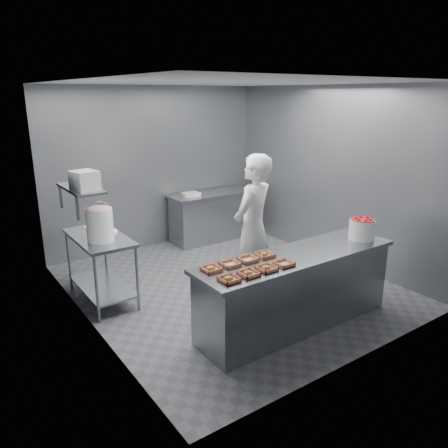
{
  "coord_description": "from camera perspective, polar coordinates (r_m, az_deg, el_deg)",
  "views": [
    {
      "loc": [
        -3.38,
        -4.71,
        2.67
      ],
      "look_at": [
        -0.23,
        -0.2,
        1.02
      ],
      "focal_mm": 35.0,
      "sensor_mm": 36.0,
      "label": 1
    }
  ],
  "objects": [
    {
      "name": "floor",
      "position": [
        6.38,
        0.7,
        -8.01
      ],
      "size": [
        4.5,
        4.5,
        0.0
      ],
      "primitive_type": "plane",
      "color": "#4C4C51",
      "rests_on": "ground"
    },
    {
      "name": "ceiling",
      "position": [
        5.8,
        0.8,
        18.03
      ],
      "size": [
        4.5,
        4.5,
        0.0
      ],
      "primitive_type": "plane",
      "rotation": [
        3.14,
        0.0,
        0.0
      ],
      "color": "white",
      "rests_on": "wall_back"
    },
    {
      "name": "wall_back",
      "position": [
        7.84,
        -8.96,
        7.21
      ],
      "size": [
        4.0,
        0.04,
        2.8
      ],
      "primitive_type": "cube",
      "color": "slate",
      "rests_on": "ground"
    },
    {
      "name": "wall_left",
      "position": [
        5.07,
        -17.98,
        1.4
      ],
      "size": [
        0.04,
        4.5,
        2.8
      ],
      "primitive_type": "cube",
      "color": "slate",
      "rests_on": "ground"
    },
    {
      "name": "wall_right",
      "position": [
        7.26,
        13.77,
        6.18
      ],
      "size": [
        0.04,
        4.5,
        2.8
      ],
      "primitive_type": "cube",
      "color": "slate",
      "rests_on": "ground"
    },
    {
      "name": "service_counter",
      "position": [
        5.25,
        9.41,
        -8.46
      ],
      "size": [
        2.6,
        0.7,
        0.9
      ],
      "color": "slate",
      "rests_on": "ground"
    },
    {
      "name": "prep_table",
      "position": [
        5.95,
        -15.83,
        -4.34
      ],
      "size": [
        0.6,
        1.2,
        0.9
      ],
      "color": "slate",
      "rests_on": "ground"
    },
    {
      "name": "back_counter",
      "position": [
        8.18,
        -1.91,
        0.99
      ],
      "size": [
        1.5,
        0.6,
        0.9
      ],
      "color": "slate",
      "rests_on": "ground"
    },
    {
      "name": "wall_shelf",
      "position": [
        5.64,
        -18.22,
        4.46
      ],
      "size": [
        0.35,
        0.9,
        0.03
      ],
      "primitive_type": "cube",
      "color": "slate",
      "rests_on": "wall_left"
    },
    {
      "name": "tray_0",
      "position": [
        4.3,
        0.66,
        -7.19
      ],
      "size": [
        0.19,
        0.18,
        0.06
      ],
      "color": "tan",
      "rests_on": "service_counter"
    },
    {
      "name": "tray_1",
      "position": [
        4.44,
        3.2,
        -6.46
      ],
      "size": [
        0.19,
        0.18,
        0.06
      ],
      "color": "tan",
      "rests_on": "service_counter"
    },
    {
      "name": "tray_2",
      "position": [
        4.58,
        5.59,
        -5.77
      ],
      "size": [
        0.19,
        0.18,
        0.06
      ],
      "color": "tan",
      "rests_on": "service_counter"
    },
    {
      "name": "tray_3",
      "position": [
        4.73,
        7.84,
        -5.13
      ],
      "size": [
        0.19,
        0.18,
        0.04
      ],
      "color": "tan",
      "rests_on": "service_counter"
    },
    {
      "name": "tray_4",
      "position": [
        4.55,
        -1.69,
        -5.85
      ],
      "size": [
        0.19,
        0.18,
        0.06
      ],
      "color": "tan",
      "rests_on": "service_counter"
    },
    {
      "name": "tray_5",
      "position": [
        4.67,
        0.82,
        -5.24
      ],
      "size": [
        0.19,
        0.18,
        0.04
      ],
      "color": "tan",
      "rests_on": "service_counter"
    },
    {
      "name": "tray_6",
      "position": [
        4.81,
        3.15,
        -4.62
      ],
      "size": [
        0.19,
        0.18,
        0.04
      ],
      "color": "tan",
      "rests_on": "service_counter"
    },
    {
      "name": "tray_7",
      "position": [
        4.95,
        5.32,
        -4.0
      ],
      "size": [
        0.19,
        0.18,
        0.06
      ],
      "color": "tan",
      "rests_on": "service_counter"
    },
    {
      "name": "worker",
      "position": [
        5.68,
        3.76,
        -0.63
      ],
      "size": [
        0.84,
        0.72,
        1.95
      ],
      "primitive_type": "imported",
      "rotation": [
        0.0,
        0.0,
        3.57
      ],
      "color": "white",
      "rests_on": "ground"
    },
    {
      "name": "strawberry_tub",
      "position": [
        5.74,
        17.57,
        -0.55
      ],
      "size": [
        0.32,
        0.32,
        0.26
      ],
      "color": "white",
      "rests_on": "service_counter"
    },
    {
      "name": "glaze_bucket",
      "position": [
        5.6,
        -15.94,
        0.01
      ],
      "size": [
        0.35,
        0.33,
        0.5
      ],
      "color": "white",
      "rests_on": "prep_table"
    },
    {
      "name": "bucket_lid",
      "position": [
        5.97,
        -15.08,
        -0.99
      ],
      "size": [
        0.32,
        0.32,
        0.02
      ],
      "primitive_type": "cylinder",
      "rotation": [
        0.0,
        0.0,
        -0.15
      ],
      "color": "white",
      "rests_on": "prep_table"
    },
    {
      "name": "rag",
      "position": [
        6.25,
        -17.16,
        -0.38
      ],
      "size": [
        0.18,
        0.16,
        0.02
      ],
      "primitive_type": "cube",
      "rotation": [
        0.0,
        0.0,
        -0.23
      ],
      "color": "#CCB28C",
      "rests_on": "prep_table"
    },
    {
      "name": "appliance",
      "position": [
        5.44,
        -17.75,
        5.45
      ],
      "size": [
        0.31,
        0.34,
        0.23
      ],
      "primitive_type": "cube",
      "rotation": [
        0.0,
        0.0,
        0.18
      ],
      "color": "gray",
      "rests_on": "wall_shelf"
    },
    {
      "name": "paper_stack",
      "position": [
        7.86,
        -4.34,
        3.9
      ],
      "size": [
        0.33,
        0.27,
        0.06
      ],
      "primitive_type": "cube",
      "rotation": [
        0.0,
        0.0,
        -0.18
      ],
      "color": "silver",
      "rests_on": "back_counter"
    }
  ]
}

